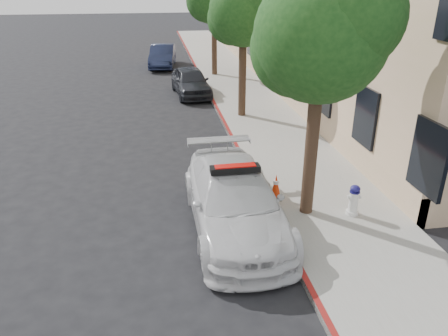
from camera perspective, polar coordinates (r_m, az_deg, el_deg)
name	(u,v)px	position (r m, az deg, el deg)	size (l,w,h in m)	color
ground	(181,188)	(12.09, -5.67, -2.65)	(120.00, 120.00, 0.00)	black
sidewalk	(240,92)	(21.87, 2.07, 9.90)	(3.20, 50.00, 0.15)	gray
curb_strip	(209,93)	(21.63, -1.99, 9.75)	(0.12, 50.00, 0.15)	maroon
tree_near	(323,35)	(9.51, 12.79, 16.63)	(2.92, 2.82, 5.62)	black
tree_mid	(244,11)	(17.18, 2.67, 19.85)	(2.77, 2.64, 5.43)	black
police_car	(235,200)	(9.91, 1.41, -4.20)	(2.05, 4.95, 1.58)	silver
parked_car_mid	(191,82)	(21.48, -4.36, 11.20)	(1.56, 3.87, 1.32)	black
parked_car_far	(163,56)	(28.53, -8.03, 14.27)	(1.44, 4.12, 1.36)	#161C37
fire_hydrant	(354,200)	(10.77, 16.58, -4.05)	(0.32, 0.29, 0.76)	white
traffic_cone	(276,186)	(11.15, 6.80, -2.40)	(0.43, 0.43, 0.65)	black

